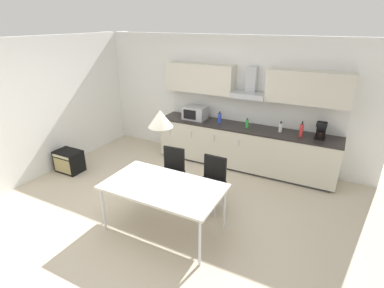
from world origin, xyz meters
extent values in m
cube|color=beige|center=(0.00, 0.00, -0.01)|extent=(8.04, 7.58, 0.02)
cube|color=white|center=(0.00, 2.58, 1.30)|extent=(6.43, 0.10, 2.60)
cube|color=white|center=(-2.73, 0.00, 1.30)|extent=(0.10, 6.06, 2.60)
cube|color=#333333|center=(0.72, 2.21, 0.03)|extent=(3.48, 0.58, 0.05)
cube|color=beige|center=(0.72, 2.21, 0.45)|extent=(3.62, 0.63, 0.80)
cube|color=#282321|center=(0.72, 2.21, 0.87)|extent=(3.64, 0.65, 0.03)
cube|color=silver|center=(-0.83, 1.88, 0.65)|extent=(0.01, 0.01, 0.14)
cube|color=silver|center=(-0.31, 1.88, 0.65)|extent=(0.01, 0.01, 0.14)
cube|color=silver|center=(0.20, 1.88, 0.65)|extent=(0.01, 0.01, 0.14)
cube|color=silver|center=(0.72, 1.88, 0.65)|extent=(0.01, 0.01, 0.14)
cube|color=silver|center=(0.72, 2.51, 1.13)|extent=(3.62, 0.02, 0.49)
cube|color=beige|center=(-0.35, 2.36, 1.74)|extent=(1.48, 0.34, 0.59)
cube|color=beige|center=(1.79, 2.36, 1.74)|extent=(1.48, 0.34, 0.59)
cube|color=#B7BABF|center=(0.72, 2.34, 1.50)|extent=(0.67, 0.40, 0.10)
cube|color=#B7BABF|center=(0.72, 2.45, 1.77)|extent=(0.20, 0.16, 0.54)
cube|color=#ADADB2|center=(-0.40, 2.21, 1.02)|extent=(0.48, 0.34, 0.28)
cube|color=black|center=(-0.44, 2.04, 1.02)|extent=(0.29, 0.01, 0.20)
cube|color=black|center=(2.12, 2.21, 0.89)|extent=(0.18, 0.18, 0.02)
cylinder|color=black|center=(2.12, 2.20, 0.96)|extent=(0.12, 0.12, 0.12)
cube|color=black|center=(2.12, 2.27, 1.03)|extent=(0.16, 0.08, 0.30)
cube|color=black|center=(2.12, 2.20, 1.15)|extent=(0.18, 0.16, 0.06)
cylinder|color=blue|center=(0.17, 2.23, 0.98)|extent=(0.07, 0.07, 0.19)
cylinder|color=black|center=(0.17, 2.23, 1.10)|extent=(0.03, 0.03, 0.04)
cylinder|color=red|center=(1.80, 2.15, 1.00)|extent=(0.07, 0.07, 0.24)
cylinder|color=black|center=(1.80, 2.15, 1.15)|extent=(0.03, 0.03, 0.05)
cylinder|color=white|center=(1.41, 2.23, 0.97)|extent=(0.07, 0.07, 0.17)
cylinder|color=black|center=(1.41, 2.23, 1.07)|extent=(0.03, 0.03, 0.04)
cylinder|color=green|center=(0.77, 2.18, 0.96)|extent=(0.06, 0.06, 0.16)
cylinder|color=black|center=(0.77, 2.18, 1.06)|extent=(0.02, 0.02, 0.04)
cube|color=silver|center=(0.37, -0.27, 0.71)|extent=(1.66, 0.94, 0.04)
cylinder|color=silver|center=(-0.40, -0.68, 0.35)|extent=(0.04, 0.04, 0.70)
cylinder|color=silver|center=(1.13, -0.68, 0.35)|extent=(0.04, 0.04, 0.70)
cylinder|color=silver|center=(-0.40, 0.14, 0.35)|extent=(0.04, 0.04, 0.70)
cylinder|color=silver|center=(1.13, 0.14, 0.35)|extent=(0.04, 0.04, 0.70)
cube|color=black|center=(-0.01, 0.50, 0.45)|extent=(0.43, 0.43, 0.04)
cube|color=black|center=(-0.02, 0.68, 0.67)|extent=(0.38, 0.07, 0.40)
cylinder|color=silver|center=(0.17, 0.34, 0.21)|extent=(0.02, 0.02, 0.43)
cylinder|color=silver|center=(-0.17, 0.32, 0.21)|extent=(0.02, 0.02, 0.43)
cylinder|color=silver|center=(0.15, 0.68, 0.21)|extent=(0.02, 0.02, 0.43)
cylinder|color=silver|center=(-0.19, 0.66, 0.21)|extent=(0.02, 0.02, 0.43)
cube|color=black|center=(0.74, 0.50, 0.45)|extent=(0.41, 0.41, 0.04)
cube|color=black|center=(0.74, 0.68, 0.67)|extent=(0.38, 0.05, 0.40)
cylinder|color=silver|center=(0.90, 0.33, 0.21)|extent=(0.02, 0.02, 0.43)
cylinder|color=silver|center=(0.56, 0.33, 0.21)|extent=(0.02, 0.02, 0.43)
cylinder|color=silver|center=(0.91, 0.66, 0.21)|extent=(0.02, 0.02, 0.43)
cylinder|color=silver|center=(0.57, 0.67, 0.21)|extent=(0.02, 0.02, 0.43)
cube|color=black|center=(-2.33, 0.40, 0.22)|extent=(0.52, 0.36, 0.44)
cube|color=tan|center=(-2.33, 0.22, 0.19)|extent=(0.44, 0.01, 0.29)
cube|color=beige|center=(-2.33, 0.22, 0.39)|extent=(0.44, 0.01, 0.05)
cone|color=silver|center=(0.37, -0.27, 1.70)|extent=(0.32, 0.32, 0.22)
camera|label=1|loc=(2.38, -3.29, 2.85)|focal=28.00mm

